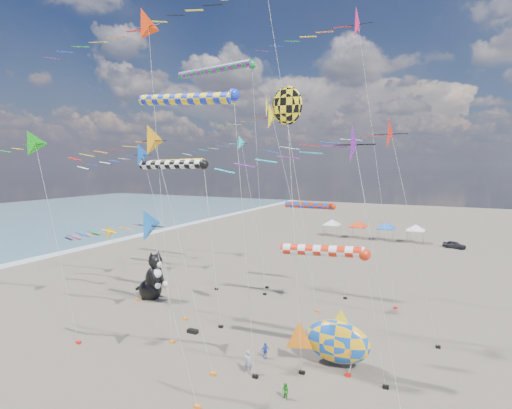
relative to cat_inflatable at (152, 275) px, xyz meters
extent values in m
cone|color=red|center=(6.35, -7.41, 21.86)|extent=(2.42, 2.59, 2.67)
cylinder|color=#B2B2B2|center=(7.28, -7.41, 9.66)|extent=(1.88, 0.02, 24.41)
cube|color=black|center=(8.21, -7.41, -2.45)|extent=(0.36, 0.24, 0.20)
cone|color=blue|center=(12.25, -13.48, 7.83)|extent=(1.88, 2.01, 2.07)
cylinder|color=#B2B2B2|center=(13.49, -13.48, 2.64)|extent=(2.49, 0.02, 10.38)
cube|color=black|center=(14.72, -13.48, -2.45)|extent=(0.36, 0.24, 0.20)
cone|color=orange|center=(-3.30, -1.10, 4.45)|extent=(1.43, 1.53, 1.58)
cylinder|color=#B2B2B2|center=(-2.13, -1.10, 0.95)|extent=(2.36, 0.02, 7.01)
cube|color=black|center=(-0.96, -1.10, -2.45)|extent=(0.36, 0.24, 0.20)
cone|color=#D11C59|center=(19.04, 7.97, 24.45)|extent=(2.91, 3.11, 3.21)
cylinder|color=#B2B2B2|center=(20.96, 7.97, 10.95)|extent=(3.85, 0.02, 27.00)
cube|color=black|center=(22.87, 7.97, -2.45)|extent=(0.36, 0.24, 0.20)
cone|color=orange|center=(10.92, -10.04, 12.87)|extent=(2.13, 2.28, 2.35)
cylinder|color=#B2B2B2|center=(12.26, -10.04, 5.16)|extent=(2.71, 0.02, 15.43)
cube|color=black|center=(13.60, -10.04, -2.45)|extent=(0.36, 0.24, 0.20)
cone|color=yellow|center=(13.09, 3.90, 15.74)|extent=(2.44, 2.61, 2.69)
cylinder|color=#B2B2B2|center=(14.73, 3.90, 6.59)|extent=(3.30, 0.02, 18.29)
cube|color=black|center=(16.36, 3.90, -2.45)|extent=(0.36, 0.24, 0.20)
cone|color=#16DBE0|center=(7.42, 8.44, 13.68)|extent=(1.59, 1.70, 1.75)
cylinder|color=#B2B2B2|center=(8.27, 8.44, 5.57)|extent=(1.72, 0.02, 16.23)
cube|color=black|center=(9.12, 8.44, -2.45)|extent=(0.36, 0.24, 0.20)
cone|color=#149815|center=(-0.72, -10.61, 12.89)|extent=(2.07, 2.21, 2.28)
cylinder|color=#B2B2B2|center=(0.51, -10.61, 5.17)|extent=(2.48, 0.02, 15.44)
cube|color=black|center=(1.74, -10.61, -2.45)|extent=(0.36, 0.24, 0.20)
cone|color=#6A1B8D|center=(23.46, -13.64, 12.14)|extent=(1.84, 1.96, 2.02)
cylinder|color=#B2B2B2|center=(24.80, -13.64, 4.80)|extent=(2.71, 0.02, 14.69)
cylinder|color=#B2B2B2|center=(17.59, -3.76, 10.95)|extent=(3.32, 0.02, 27.00)
cube|color=black|center=(19.24, -3.76, -2.45)|extent=(0.36, 0.24, 0.20)
cone|color=blue|center=(3.07, -3.13, 12.14)|extent=(2.09, 2.23, 2.30)
cylinder|color=#B2B2B2|center=(4.72, -3.13, 4.79)|extent=(3.31, 0.02, 14.69)
cube|color=black|center=(6.36, -3.13, -2.45)|extent=(0.36, 0.24, 0.20)
cone|color=red|center=(23.98, 0.71, 13.52)|extent=(2.49, 2.66, 2.74)
cylinder|color=#B2B2B2|center=(25.38, 0.71, 5.49)|extent=(2.82, 0.02, 16.08)
cube|color=black|center=(26.78, 0.71, -2.45)|extent=(0.36, 0.24, 0.20)
cylinder|color=#162CDF|center=(11.00, -9.11, 15.55)|extent=(7.48, 0.75, 0.75)
sphere|color=#162CDF|center=(14.74, -9.11, 15.55)|extent=(0.78, 0.78, 0.78)
cylinder|color=#B2B2B2|center=(15.49, -9.11, 6.50)|extent=(1.52, 0.02, 18.10)
cube|color=black|center=(16.24, -9.11, -2.45)|extent=(0.36, 0.24, 0.20)
cylinder|color=red|center=(13.82, 8.67, 6.96)|extent=(5.10, 0.65, 0.65)
sphere|color=red|center=(16.36, 8.67, 6.96)|extent=(0.68, 0.68, 0.68)
cylinder|color=#B2B2B2|center=(17.11, 8.67, 2.21)|extent=(1.52, 0.02, 9.52)
cube|color=black|center=(17.86, 8.67, -2.45)|extent=(0.36, 0.24, 0.20)
cylinder|color=#178039|center=(3.80, 6.20, 21.36)|extent=(9.14, 0.78, 0.78)
sphere|color=#178039|center=(8.37, 6.20, 21.36)|extent=(0.82, 0.82, 0.82)
cylinder|color=#B2B2B2|center=(9.12, 6.20, 9.41)|extent=(1.52, 0.02, 23.91)
cube|color=black|center=(9.87, 6.20, -2.45)|extent=(0.36, 0.24, 0.20)
cylinder|color=orange|center=(-0.81, 5.45, 11.47)|extent=(7.28, 0.75, 0.75)
sphere|color=orange|center=(2.83, 5.45, 11.47)|extent=(0.79, 0.79, 0.79)
cylinder|color=#B2B2B2|center=(3.58, 5.45, 4.46)|extent=(1.52, 0.02, 14.02)
cube|color=black|center=(4.33, 5.45, -2.45)|extent=(0.36, 0.24, 0.20)
cylinder|color=black|center=(5.28, -3.20, 11.24)|extent=(6.60, 0.76, 0.76)
sphere|color=black|center=(8.58, -3.20, 11.24)|extent=(0.80, 0.80, 0.80)
cylinder|color=#B2B2B2|center=(9.33, -3.20, 4.35)|extent=(1.52, 0.02, 13.79)
cube|color=black|center=(10.08, -3.20, -2.45)|extent=(0.36, 0.24, 0.20)
cylinder|color=red|center=(19.81, -6.69, 5.73)|extent=(5.44, 0.72, 0.72)
sphere|color=red|center=(22.53, -6.69, 5.73)|extent=(0.76, 0.76, 0.76)
cylinder|color=#B2B2B2|center=(23.28, -6.69, 1.59)|extent=(1.52, 0.02, 8.29)
cube|color=black|center=(24.03, -6.69, -2.45)|extent=(0.36, 0.24, 0.20)
ellipsoid|color=yellow|center=(16.80, -5.31, 15.26)|extent=(2.20, 0.40, 2.64)
cone|color=yellow|center=(15.30, -5.31, 15.26)|extent=(0.12, 1.80, 1.80)
cylinder|color=#B2B2B2|center=(17.80, -6.31, 6.35)|extent=(2.03, 2.03, 17.81)
cube|color=black|center=(18.80, -7.31, -2.45)|extent=(0.36, 0.24, 0.20)
ellipsoid|color=blue|center=(20.61, -5.28, -0.80)|extent=(4.81, 3.11, 2.98)
cone|color=orange|center=(18.02, -5.28, -0.80)|extent=(2.11, 0.80, 2.19)
cone|color=yellow|center=(20.81, -5.28, 0.69)|extent=(1.54, 0.60, 1.59)
cylinder|color=#B2B2B2|center=(21.70, -5.78, -1.92)|extent=(0.24, 1.04, 1.28)
cube|color=red|center=(21.61, -6.28, -2.45)|extent=(0.36, 0.24, 0.20)
imported|color=gray|center=(15.61, -8.86, -1.75)|extent=(0.69, 0.62, 1.60)
imported|color=#228F21|center=(18.88, -10.51, -2.04)|extent=(0.61, 0.57, 1.02)
imported|color=#2239A9|center=(15.71, -6.45, -1.97)|extent=(0.61, 0.72, 1.16)
cube|color=black|center=(8.56, -5.13, -2.40)|extent=(0.90, 0.44, 0.30)
cube|color=blue|center=(19.59, 1.71, -2.40)|extent=(0.90, 0.44, 0.30)
cube|color=silver|center=(6.98, 43.47, -0.30)|extent=(3.00, 3.00, 0.15)
pyramid|color=silver|center=(6.98, 43.47, 0.75)|extent=(4.20, 4.20, 1.00)
cylinder|color=#999999|center=(5.68, 42.17, -1.45)|extent=(0.08, 0.08, 2.20)
cylinder|color=#999999|center=(8.28, 42.17, -1.45)|extent=(0.08, 0.08, 2.20)
cylinder|color=#999999|center=(5.68, 44.77, -1.45)|extent=(0.08, 0.08, 2.20)
cylinder|color=#999999|center=(8.28, 44.77, -1.45)|extent=(0.08, 0.08, 2.20)
cube|color=red|center=(11.98, 43.47, -0.30)|extent=(3.00, 3.00, 0.15)
pyramid|color=red|center=(11.98, 43.47, 0.75)|extent=(4.20, 4.20, 1.00)
cylinder|color=#999999|center=(10.68, 42.17, -1.45)|extent=(0.08, 0.08, 2.20)
cylinder|color=#999999|center=(13.28, 42.17, -1.45)|extent=(0.08, 0.08, 2.20)
cylinder|color=#999999|center=(10.68, 44.77, -1.45)|extent=(0.08, 0.08, 2.20)
cylinder|color=#999999|center=(13.28, 44.77, -1.45)|extent=(0.08, 0.08, 2.20)
cube|color=blue|center=(16.98, 43.47, -0.30)|extent=(3.00, 3.00, 0.15)
pyramid|color=blue|center=(16.98, 43.47, 0.75)|extent=(4.20, 4.20, 1.00)
cylinder|color=#999999|center=(15.68, 42.17, -1.45)|extent=(0.08, 0.08, 2.20)
cylinder|color=#999999|center=(18.28, 42.17, -1.45)|extent=(0.08, 0.08, 2.20)
cylinder|color=#999999|center=(15.68, 44.77, -1.45)|extent=(0.08, 0.08, 2.20)
cylinder|color=#999999|center=(18.28, 44.77, -1.45)|extent=(0.08, 0.08, 2.20)
cube|color=white|center=(21.98, 43.47, -0.30)|extent=(3.00, 3.00, 0.15)
pyramid|color=white|center=(21.98, 43.47, 0.75)|extent=(4.20, 4.20, 1.00)
cylinder|color=#999999|center=(20.68, 42.17, -1.45)|extent=(0.08, 0.08, 2.20)
cylinder|color=#999999|center=(23.28, 42.17, -1.45)|extent=(0.08, 0.08, 2.20)
cylinder|color=#999999|center=(20.68, 44.77, -1.45)|extent=(0.08, 0.08, 2.20)
cylinder|color=#999999|center=(23.28, 44.77, -1.45)|extent=(0.08, 0.08, 2.20)
imported|color=#26262D|center=(28.15, 41.47, -1.95)|extent=(3.78, 2.39, 1.20)
camera|label=1|loc=(27.04, -31.22, 11.24)|focal=28.00mm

